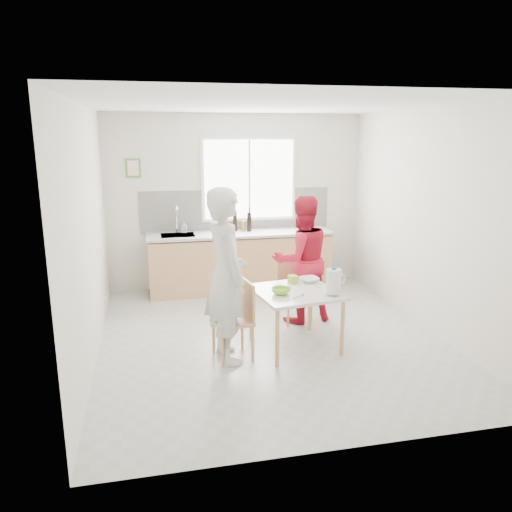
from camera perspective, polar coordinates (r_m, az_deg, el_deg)
The scene contains 21 objects.
ground at distance 6.11m, azimuth 1.65°, elevation -9.29°, with size 4.50×4.50×0.00m, color #B7B7B2.
room_shell at distance 5.67m, azimuth 1.77°, elevation 6.18°, with size 4.50×4.50×4.50m.
window at distance 7.86m, azimuth -0.79°, elevation 8.75°, with size 1.50×0.06×1.30m.
backsplash at distance 7.90m, azimuth -2.23°, elevation 5.29°, with size 3.00×0.02×0.65m, color white.
picture_frame at distance 7.70m, azimuth -13.87°, elevation 9.74°, with size 0.22×0.03×0.28m.
kitchen_counter at distance 7.78m, azimuth -1.82°, elevation -0.91°, with size 2.84×0.64×1.37m.
dining_table at distance 5.65m, azimuth 4.53°, elevation -4.65°, with size 1.01×1.01×0.68m.
chair_left at distance 5.45m, azimuth -2.05°, elevation -6.89°, with size 0.45×0.45×0.85m.
chair_far at distance 6.54m, azimuth 4.20°, elevation -3.49°, with size 0.43×0.43×0.82m.
person_white at distance 5.27m, azimuth -3.42°, elevation -2.30°, with size 0.68×0.45×1.88m, color silver.
person_red at distance 6.43m, azimuth 5.20°, elevation -0.42°, with size 0.80×0.62×1.64m, color red.
bowl_green at distance 5.50m, azimuth 2.89°, elevation -4.03°, with size 0.21×0.21×0.07m, color #84D030.
bowl_white at distance 5.97m, azimuth 6.12°, elevation -2.71°, with size 0.22×0.22×0.05m, color white.
milk_jug at distance 5.49m, azimuth 8.90°, elevation -2.84°, with size 0.23×0.17×0.29m.
green_box at distance 5.90m, azimuth 4.26°, elevation -2.67°, with size 0.10×0.10×0.09m, color #97C12C.
spoon at distance 5.41m, azimuth 4.79°, elevation -4.63°, with size 0.01×0.01×0.16m, color #A5A5AA.
cutting_board at distance 7.83m, azimuth 6.29°, elevation 2.92°, with size 0.35×0.25×0.01m, color #A8D631.
wine_bottle_a at distance 7.77m, azimuth -2.42°, elevation 4.06°, with size 0.07×0.07×0.32m, color black.
wine_bottle_b at distance 7.72m, azimuth -0.78°, elevation 3.94°, with size 0.07×0.07×0.30m, color black.
jar_amber at distance 7.76m, azimuth -1.41°, elevation 3.46°, with size 0.06×0.06×0.16m, color olive.
soap_bottle at distance 7.72m, azimuth -8.22°, elevation 3.30°, with size 0.08×0.08×0.17m, color #999999.
Camera 1 is at (-1.37, -5.45, 2.40)m, focal length 35.00 mm.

